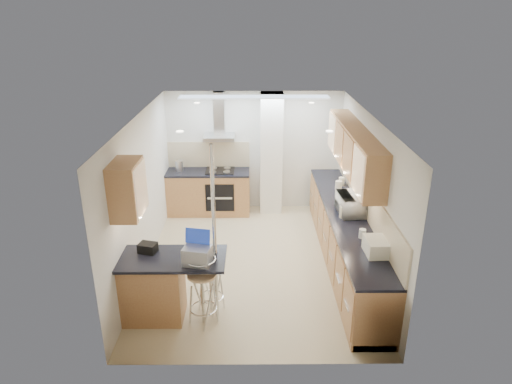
{
  "coord_description": "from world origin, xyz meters",
  "views": [
    {
      "loc": [
        -0.02,
        -6.75,
        4.0
      ],
      "look_at": [
        0.02,
        0.2,
        1.21
      ],
      "focal_mm": 32.0,
      "sensor_mm": 36.0,
      "label": 1
    }
  ],
  "objects_px": {
    "bar_stool_near": "(203,291)",
    "bar_stool_end": "(211,281)",
    "bread_bin": "(377,247)",
    "laptop": "(197,255)",
    "microwave": "(351,204)"
  },
  "relations": [
    {
      "from": "bar_stool_end",
      "to": "laptop",
      "type": "bearing_deg",
      "value": 172.64
    },
    {
      "from": "bar_stool_near",
      "to": "bread_bin",
      "type": "height_order",
      "value": "bread_bin"
    },
    {
      "from": "microwave",
      "to": "bar_stool_near",
      "type": "distance_m",
      "value": 2.82
    },
    {
      "from": "bar_stool_near",
      "to": "bar_stool_end",
      "type": "relative_size",
      "value": 1.07
    },
    {
      "from": "bar_stool_end",
      "to": "bread_bin",
      "type": "xyz_separation_m",
      "value": [
        2.27,
        -0.03,
        0.55
      ]
    },
    {
      "from": "bar_stool_end",
      "to": "bread_bin",
      "type": "height_order",
      "value": "bread_bin"
    },
    {
      "from": "laptop",
      "to": "bar_stool_near",
      "type": "distance_m",
      "value": 0.55
    },
    {
      "from": "microwave",
      "to": "bar_stool_end",
      "type": "height_order",
      "value": "microwave"
    },
    {
      "from": "bar_stool_near",
      "to": "bar_stool_end",
      "type": "height_order",
      "value": "bar_stool_near"
    },
    {
      "from": "laptop",
      "to": "bar_stool_near",
      "type": "bearing_deg",
      "value": 35.11
    },
    {
      "from": "bar_stool_near",
      "to": "bar_stool_end",
      "type": "bearing_deg",
      "value": 91.38
    },
    {
      "from": "microwave",
      "to": "bar_stool_end",
      "type": "relative_size",
      "value": 0.61
    },
    {
      "from": "microwave",
      "to": "bar_stool_near",
      "type": "height_order",
      "value": "microwave"
    },
    {
      "from": "laptop",
      "to": "bread_bin",
      "type": "relative_size",
      "value": 0.87
    },
    {
      "from": "bar_stool_near",
      "to": "bread_bin",
      "type": "xyz_separation_m",
      "value": [
        2.36,
        0.27,
        0.52
      ]
    }
  ]
}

